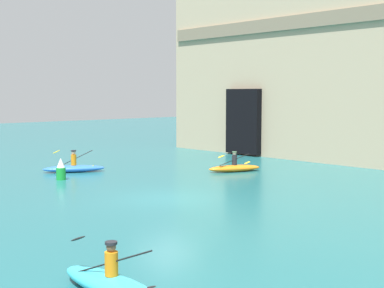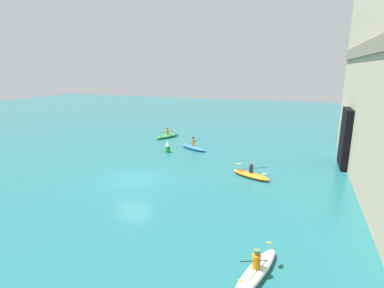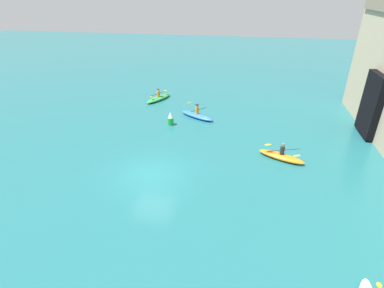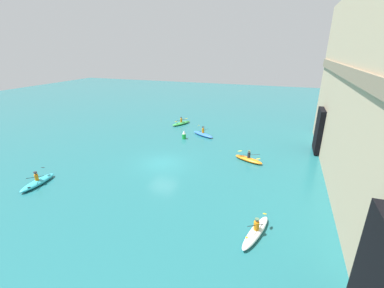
# 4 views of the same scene
# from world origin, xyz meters

# --- Properties ---
(ground_plane) EXTENTS (120.00, 120.00, 0.00)m
(ground_plane) POSITION_xyz_m (0.00, 0.00, 0.00)
(ground_plane) COLOR #1E6066
(kayak_blue) EXTENTS (2.36, 3.31, 1.26)m
(kayak_blue) POSITION_xyz_m (-9.26, 1.12, 0.23)
(kayak_blue) COLOR blue
(kayak_blue) RESTS_ON ground
(kayak_green) EXTENTS (3.40, 2.16, 1.12)m
(kayak_green) POSITION_xyz_m (-13.07, -3.42, 0.22)
(kayak_green) COLOR green
(kayak_green) RESTS_ON ground
(kayak_orange) EXTENTS (1.94, 3.07, 1.13)m
(kayak_orange) POSITION_xyz_m (-3.34, 7.73, 0.23)
(kayak_orange) COLOR orange
(kayak_orange) RESTS_ON ground
(marker_buoy) EXTENTS (0.47, 0.47, 1.10)m
(marker_buoy) POSITION_xyz_m (-7.37, -0.72, 0.51)
(marker_buoy) COLOR green
(marker_buoy) RESTS_ON ground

